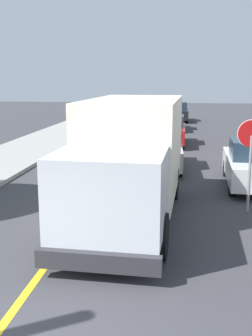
{
  "coord_description": "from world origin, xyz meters",
  "views": [
    {
      "loc": [
        2.68,
        -4.61,
        3.78
      ],
      "look_at": [
        1.23,
        6.27,
        1.4
      ],
      "focal_mm": 44.85,
      "sensor_mm": 36.0,
      "label": 1
    }
  ],
  "objects_px": {
    "box_truck": "(131,154)",
    "stop_sign": "(251,148)",
    "parked_car_far": "(169,119)",
    "parked_car_mid": "(169,131)",
    "parked_car_furthest": "(178,112)",
    "parked_car_near": "(160,150)"
  },
  "relations": [
    {
      "from": "box_truck",
      "to": "parked_car_mid",
      "type": "xyz_separation_m",
      "value": [
        0.63,
        13.0,
        -0.97
      ]
    },
    {
      "from": "box_truck",
      "to": "parked_car_mid",
      "type": "distance_m",
      "value": 13.06
    },
    {
      "from": "parked_car_far",
      "to": "parked_car_furthest",
      "type": "distance_m",
      "value": 6.23
    },
    {
      "from": "box_truck",
      "to": "parked_car_far",
      "type": "relative_size",
      "value": 1.62
    },
    {
      "from": "box_truck",
      "to": "parked_car_mid",
      "type": "bearing_deg",
      "value": 87.25
    },
    {
      "from": "box_truck",
      "to": "parked_car_furthest",
      "type": "bearing_deg",
      "value": 87.96
    },
    {
      "from": "stop_sign",
      "to": "parked_car_mid",
      "type": "bearing_deg",
      "value": 102.38
    },
    {
      "from": "parked_car_mid",
      "to": "box_truck",
      "type": "bearing_deg",
      "value": -92.75
    },
    {
      "from": "box_truck",
      "to": "parked_car_far",
      "type": "height_order",
      "value": "box_truck"
    },
    {
      "from": "parked_car_mid",
      "to": "parked_car_furthest",
      "type": "distance_m",
      "value": 13.25
    },
    {
      "from": "parked_car_near",
      "to": "stop_sign",
      "type": "distance_m",
      "value": 6.3
    },
    {
      "from": "parked_car_near",
      "to": "parked_car_far",
      "type": "distance_m",
      "value": 13.56
    },
    {
      "from": "box_truck",
      "to": "stop_sign",
      "type": "xyz_separation_m",
      "value": [
        3.27,
        0.95,
        0.09
      ]
    },
    {
      "from": "parked_car_mid",
      "to": "parked_car_furthest",
      "type": "relative_size",
      "value": 1.0
    },
    {
      "from": "box_truck",
      "to": "parked_car_far",
      "type": "distance_m",
      "value": 20.07
    },
    {
      "from": "parked_car_far",
      "to": "parked_car_mid",
      "type": "bearing_deg",
      "value": -88.19
    },
    {
      "from": "parked_car_mid",
      "to": "stop_sign",
      "type": "height_order",
      "value": "stop_sign"
    },
    {
      "from": "parked_car_far",
      "to": "stop_sign",
      "type": "height_order",
      "value": "stop_sign"
    },
    {
      "from": "parked_car_near",
      "to": "box_truck",
      "type": "bearing_deg",
      "value": -94.07
    },
    {
      "from": "parked_car_mid",
      "to": "parked_car_furthest",
      "type": "xyz_separation_m",
      "value": [
        0.31,
        13.24,
        0.0
      ]
    },
    {
      "from": "parked_car_mid",
      "to": "parked_car_near",
      "type": "bearing_deg",
      "value": -91.44
    },
    {
      "from": "parked_car_near",
      "to": "stop_sign",
      "type": "xyz_separation_m",
      "value": [
        2.81,
        -5.53,
        1.06
      ]
    }
  ]
}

